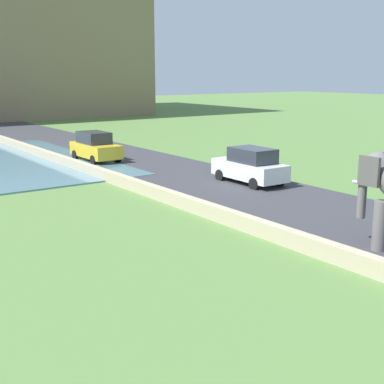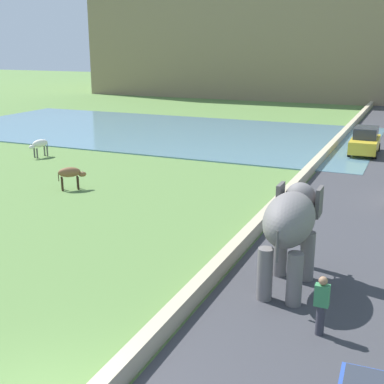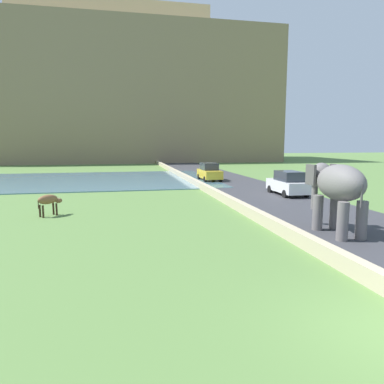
{
  "view_description": "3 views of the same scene",
  "coord_description": "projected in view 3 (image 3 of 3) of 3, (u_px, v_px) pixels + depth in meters",
  "views": [
    {
      "loc": [
        -10.5,
        -1.0,
        5.33
      ],
      "look_at": [
        -0.35,
        13.16,
        1.38
      ],
      "focal_mm": 49.16,
      "sensor_mm": 36.0,
      "label": 1
    },
    {
      "loc": [
        6.5,
        -6.76,
        7.07
      ],
      "look_at": [
        -0.71,
        9.69,
        1.92
      ],
      "focal_mm": 48.49,
      "sensor_mm": 36.0,
      "label": 2
    },
    {
      "loc": [
        -5.44,
        -5.57,
        3.89
      ],
      "look_at": [
        -1.73,
        12.4,
        1.27
      ],
      "focal_mm": 32.84,
      "sensor_mm": 36.0,
      "label": 3
    }
  ],
  "objects": [
    {
      "name": "road_surface",
      "position": [
        257.0,
        192.0,
        27.43
      ],
      "size": [
        7.0,
        120.0,
        0.06
      ],
      "primitive_type": "cube",
      "color": "#38383D",
      "rests_on": "ground"
    },
    {
      "name": "barrier_wall",
      "position": [
        217.0,
        194.0,
        24.69
      ],
      "size": [
        0.4,
        110.0,
        0.54
      ],
      "primitive_type": "cube",
      "color": "tan",
      "rests_on": "ground"
    },
    {
      "name": "lake",
      "position": [
        32.0,
        181.0,
        34.77
      ],
      "size": [
        36.0,
        18.0,
        0.08
      ],
      "primitive_type": "cube",
      "color": "slate",
      "rests_on": "ground"
    },
    {
      "name": "hill_distant",
      "position": [
        115.0,
        99.0,
        73.88
      ],
      "size": [
        64.0,
        28.0,
        25.58
      ],
      "primitive_type": "cube",
      "color": "#897556",
      "rests_on": "ground"
    },
    {
      "name": "fort_on_hill",
      "position": [
        111.0,
        20.0,
        71.58
      ],
      "size": [
        39.13,
        8.0,
        7.67
      ],
      "color": "tan",
      "rests_on": "hill_distant"
    },
    {
      "name": "elephant",
      "position": [
        337.0,
        187.0,
        14.63
      ],
      "size": [
        1.41,
        3.47,
        2.99
      ],
      "color": "slate",
      "rests_on": "ground"
    },
    {
      "name": "car_yellow",
      "position": [
        209.0,
        172.0,
        35.4
      ],
      "size": [
        1.83,
        4.02,
        1.8
      ],
      "color": "gold",
      "rests_on": "ground"
    },
    {
      "name": "car_white",
      "position": [
        288.0,
        183.0,
        25.6
      ],
      "size": [
        1.86,
        4.04,
        1.8
      ],
      "color": "white",
      "rests_on": "ground"
    },
    {
      "name": "cow_brown",
      "position": [
        49.0,
        200.0,
        18.48
      ],
      "size": [
        1.26,
        1.17,
        1.15
      ],
      "color": "brown",
      "rests_on": "ground"
    }
  ]
}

